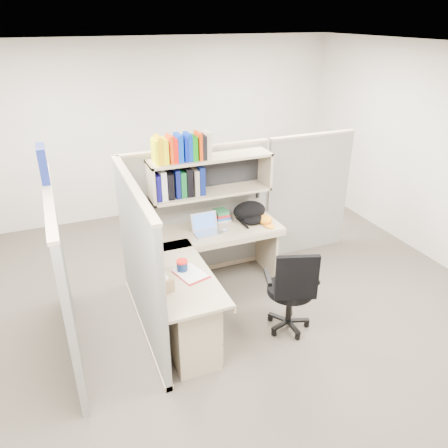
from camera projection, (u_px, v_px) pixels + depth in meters
name	position (u px, v px, depth m)	size (l,w,h in m)	color
ground	(226.00, 310.00, 4.86)	(6.00, 6.00, 0.00)	#3A362D
room_shell	(226.00, 172.00, 4.16)	(6.00, 6.00, 6.00)	#B2ACA1
cubicle	(179.00, 226.00, 4.72)	(3.79, 1.84, 1.95)	slate
desk	(199.00, 300.00, 4.30)	(1.74, 1.75, 0.73)	gray
laptop	(207.00, 225.00, 4.90)	(0.31, 0.31, 0.22)	silver
backpack	(251.00, 213.00, 5.18)	(0.40, 0.31, 0.24)	black
orange_cap	(265.00, 220.00, 5.17)	(0.17, 0.20, 0.10)	orange
snack_canister	(182.00, 265.00, 4.21)	(0.11, 0.11, 0.11)	navy
tissue_box	(165.00, 281.00, 3.88)	(0.13, 0.13, 0.21)	#947C54
mouse	(225.00, 230.00, 5.00)	(0.09, 0.06, 0.03)	#8998C2
paper_cup	(196.00, 221.00, 5.14)	(0.07, 0.07, 0.10)	white
book_stack	(221.00, 214.00, 5.28)	(0.18, 0.24, 0.12)	gray
loose_paper	(190.00, 273.00, 4.19)	(0.23, 0.31, 0.00)	silver
task_chair	(290.00, 303.00, 4.40)	(0.57, 0.53, 0.99)	black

